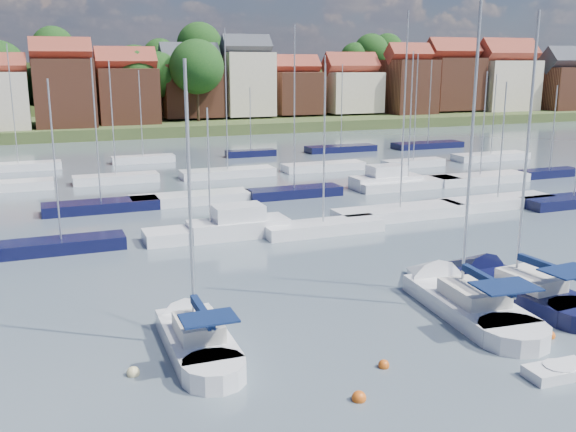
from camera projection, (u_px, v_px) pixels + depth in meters
name	position (u px, v px, depth m)	size (l,w,h in m)	color
ground	(231.00, 183.00, 65.33)	(260.00, 260.00, 0.00)	#4B5966
sailboat_left	(192.00, 333.00, 28.19)	(2.68, 9.62, 13.13)	white
sailboat_centre	(451.00, 295.00, 32.83)	(4.19, 12.16, 16.19)	white
sailboat_navy	(503.00, 285.00, 34.36)	(3.87, 11.48, 15.64)	black
tender	(558.00, 371.00, 24.99)	(2.66, 1.31, 0.57)	white
buoy_b	(359.00, 400.00, 23.28)	(0.53, 0.53, 0.53)	#D85914
buoy_c	(384.00, 367.00, 25.80)	(0.45, 0.45, 0.45)	#D85914
buoy_d	(550.00, 338.00, 28.58)	(0.46, 0.46, 0.46)	#D85914
buoy_e	(430.00, 279.00, 36.42)	(0.42, 0.42, 0.42)	#D85914
buoy_g	(556.00, 319.00, 30.68)	(0.51, 0.51, 0.51)	beige
buoy_h	(133.00, 375.00, 25.16)	(0.52, 0.52, 0.52)	beige
marina_field	(264.00, 186.00, 61.51)	(79.62, 41.41, 15.93)	white
far_shore_town	(127.00, 95.00, 148.98)	(212.46, 90.00, 22.27)	#404C26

